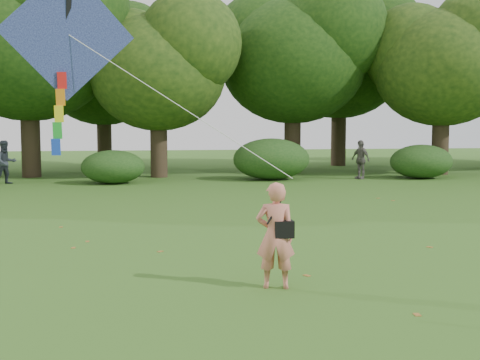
{
  "coord_description": "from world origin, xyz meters",
  "views": [
    {
      "loc": [
        -2.67,
        -8.73,
        2.51
      ],
      "look_at": [
        -0.96,
        2.0,
        1.5
      ],
      "focal_mm": 45.0,
      "sensor_mm": 36.0,
      "label": 1
    }
  ],
  "objects": [
    {
      "name": "man_kite_flyer",
      "position": [
        -0.71,
        0.13,
        0.82
      ],
      "size": [
        0.67,
        0.51,
        1.64
      ],
      "primitive_type": "imported",
      "rotation": [
        0.0,
        0.0,
        2.93
      ],
      "color": "#D57764",
      "rests_on": "ground"
    },
    {
      "name": "fallen_leaves",
      "position": [
        -0.61,
        3.9,
        0.01
      ],
      "size": [
        10.94,
        12.14,
        0.01
      ],
      "color": "#926027",
      "rests_on": "ground"
    },
    {
      "name": "shrub_band",
      "position": [
        -0.72,
        17.6,
        0.86
      ],
      "size": [
        39.15,
        3.22,
        1.88
      ],
      "color": "#264919",
      "rests_on": "ground"
    },
    {
      "name": "tree_line",
      "position": [
        1.67,
        22.88,
        5.6
      ],
      "size": [
        54.7,
        15.3,
        9.48
      ],
      "color": "#3A2D1E",
      "rests_on": "ground"
    },
    {
      "name": "bystander_left",
      "position": [
        -8.43,
        17.62,
        0.92
      ],
      "size": [
        1.13,
        1.08,
        1.83
      ],
      "primitive_type": "imported",
      "rotation": [
        0.0,
        0.0,
        0.61
      ],
      "color": "#282F36",
      "rests_on": "ground"
    },
    {
      "name": "bystander_right",
      "position": [
        7.12,
        17.6,
        0.89
      ],
      "size": [
        0.85,
        1.13,
        1.79
      ],
      "primitive_type": "imported",
      "rotation": [
        0.0,
        0.0,
        -1.12
      ],
      "color": "#625D57",
      "rests_on": "ground"
    },
    {
      "name": "ground",
      "position": [
        0.0,
        0.0,
        0.0
      ],
      "size": [
        100.0,
        100.0,
        0.0
      ],
      "primitive_type": "plane",
      "color": "#265114",
      "rests_on": "ground"
    },
    {
      "name": "flying_kite",
      "position": [
        -3.83,
        1.05,
        3.85
      ],
      "size": [
        4.39,
        1.25,
        3.25
      ],
      "color": "#2950B2",
      "rests_on": "ground"
    },
    {
      "name": "crossbody_bag",
      "position": [
        -0.6,
        0.1,
        0.93
      ],
      "size": [
        0.43,
        0.2,
        0.68
      ],
      "color": "black",
      "rests_on": "ground"
    }
  ]
}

